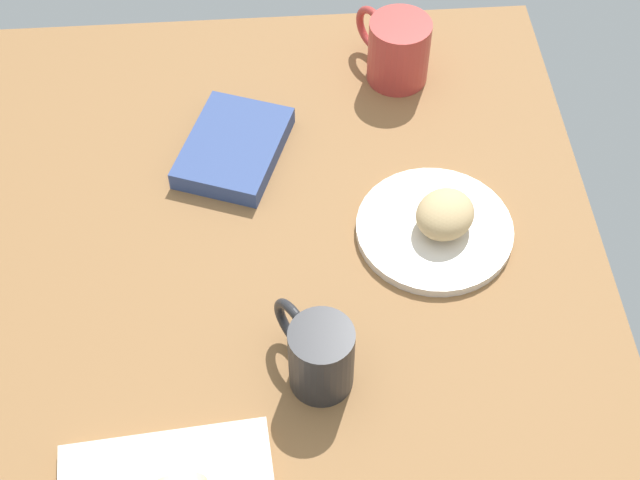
{
  "coord_description": "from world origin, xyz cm",
  "views": [
    {
      "loc": [
        68.94,
        1.37,
        103.61
      ],
      "look_at": [
        -5.3,
        6.67,
        7.0
      ],
      "focal_mm": 52.06,
      "sensor_mm": 36.0,
      "label": 1
    }
  ],
  "objects_px": {
    "scone_pastry": "(445,214)",
    "coffee_mug": "(397,49)",
    "round_plate": "(434,230)",
    "second_mug": "(319,354)",
    "book_stack": "(234,148)"
  },
  "relations": [
    {
      "from": "scone_pastry",
      "to": "book_stack",
      "type": "xyz_separation_m",
      "value": [
        -0.17,
        -0.28,
        -0.03
      ]
    },
    {
      "from": "scone_pastry",
      "to": "second_mug",
      "type": "bearing_deg",
      "value": -41.23
    },
    {
      "from": "coffee_mug",
      "to": "second_mug",
      "type": "bearing_deg",
      "value": -16.6
    },
    {
      "from": "coffee_mug",
      "to": "second_mug",
      "type": "height_order",
      "value": "coffee_mug"
    },
    {
      "from": "coffee_mug",
      "to": "second_mug",
      "type": "distance_m",
      "value": 0.55
    },
    {
      "from": "second_mug",
      "to": "book_stack",
      "type": "bearing_deg",
      "value": -165.53
    },
    {
      "from": "round_plate",
      "to": "scone_pastry",
      "type": "distance_m",
      "value": 0.03
    },
    {
      "from": "round_plate",
      "to": "book_stack",
      "type": "xyz_separation_m",
      "value": [
        -0.17,
        -0.27,
        0.01
      ]
    },
    {
      "from": "book_stack",
      "to": "round_plate",
      "type": "bearing_deg",
      "value": 58.47
    },
    {
      "from": "coffee_mug",
      "to": "book_stack",
      "type": "bearing_deg",
      "value": -59.2
    },
    {
      "from": "round_plate",
      "to": "coffee_mug",
      "type": "height_order",
      "value": "coffee_mug"
    },
    {
      "from": "round_plate",
      "to": "second_mug",
      "type": "xyz_separation_m",
      "value": [
        0.21,
        -0.17,
        0.05
      ]
    },
    {
      "from": "round_plate",
      "to": "scone_pastry",
      "type": "bearing_deg",
      "value": 85.53
    },
    {
      "from": "scone_pastry",
      "to": "coffee_mug",
      "type": "xyz_separation_m",
      "value": [
        -0.32,
        -0.03,
        0.01
      ]
    },
    {
      "from": "round_plate",
      "to": "book_stack",
      "type": "relative_size",
      "value": 1.01
    }
  ]
}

